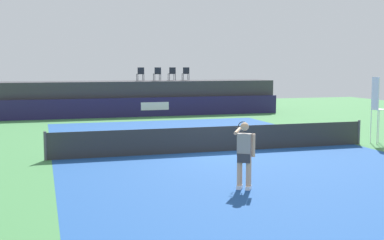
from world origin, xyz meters
The scene contains 13 objects.
ground_plane centered at (0.00, 3.00, 0.00)m, with size 48.00×48.00×0.00m, color #3D7A42.
court_inner centered at (0.00, 0.00, 0.00)m, with size 12.00×22.00×0.00m, color #1C478C.
sponsor_wall centered at (0.00, 13.50, 0.60)m, with size 18.00×0.22×1.20m.
spectator_platform centered at (0.00, 15.30, 1.10)m, with size 18.00×2.80×2.20m, color #38383D.
spectator_chair_far_left centered at (0.04, 15.34, 2.69)m, with size 0.45×0.45×0.89m.
spectator_chair_left centered at (1.13, 15.12, 2.69)m, with size 0.45×0.45×0.89m.
spectator_chair_center centered at (2.24, 15.50, 2.69)m, with size 0.44×0.44×0.89m.
spectator_chair_right centered at (3.20, 15.47, 2.69)m, with size 0.47×0.47×0.89m.
umpire_chair centered at (7.01, -0.01, 1.59)m, with size 0.46×0.46×2.76m.
tennis_net centered at (0.00, 0.00, 0.47)m, with size 12.40×0.02×0.95m, color #2D2D2D.
net_post_near centered at (-6.20, 0.00, 0.50)m, with size 0.10×0.10×1.00m, color #4C4C51.
net_post_far centered at (6.20, 0.00, 0.50)m, with size 0.10×0.10×1.00m, color #4C4C51.
tennis_player centered at (-1.22, -5.66, 0.96)m, with size 0.74×1.25×1.77m.
Camera 1 is at (-6.25, -17.73, 3.25)m, focal length 47.21 mm.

